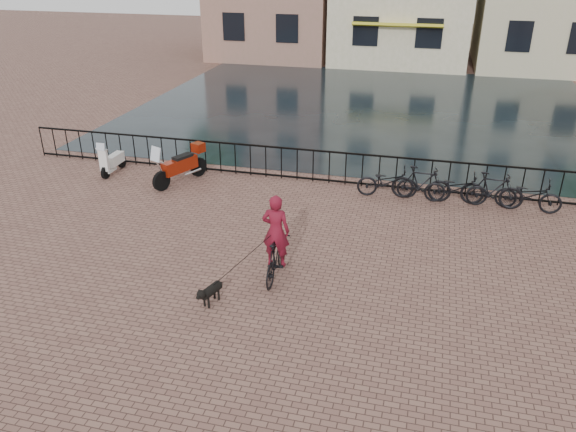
% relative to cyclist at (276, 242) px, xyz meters
% --- Properties ---
extents(ground, '(100.00, 100.00, 0.00)m').
position_rel_cyclist_xyz_m(ground, '(0.10, -2.37, -0.86)').
color(ground, brown).
rests_on(ground, ground).
extents(canal_water, '(20.00, 20.00, 0.00)m').
position_rel_cyclist_xyz_m(canal_water, '(0.10, 14.93, -0.86)').
color(canal_water, black).
rests_on(canal_water, ground).
extents(railing, '(20.00, 0.05, 1.02)m').
position_rel_cyclist_xyz_m(railing, '(0.10, 5.63, -0.36)').
color(railing, black).
rests_on(railing, ground).
extents(cyclist, '(0.72, 1.67, 2.27)m').
position_rel_cyclist_xyz_m(cyclist, '(0.00, 0.00, 0.00)').
color(cyclist, black).
rests_on(cyclist, ground).
extents(dog, '(0.43, 0.75, 0.48)m').
position_rel_cyclist_xyz_m(dog, '(-1.00, -1.28, -0.62)').
color(dog, black).
rests_on(dog, ground).
extents(motorcycle, '(1.22, 1.98, 1.40)m').
position_rel_cyclist_xyz_m(motorcycle, '(-4.26, 4.49, -0.16)').
color(motorcycle, maroon).
rests_on(motorcycle, ground).
extents(scooter, '(0.38, 1.29, 1.20)m').
position_rel_cyclist_xyz_m(scooter, '(-6.68, 4.75, -0.26)').
color(scooter, white).
rests_on(scooter, ground).
extents(parked_bike_0, '(1.77, 0.78, 0.90)m').
position_rel_cyclist_xyz_m(parked_bike_0, '(1.90, 5.03, -0.41)').
color(parked_bike_0, black).
rests_on(parked_bike_0, ground).
extents(parked_bike_1, '(1.68, 0.51, 1.00)m').
position_rel_cyclist_xyz_m(parked_bike_1, '(2.85, 5.03, -0.36)').
color(parked_bike_1, black).
rests_on(parked_bike_1, ground).
extents(parked_bike_2, '(1.75, 0.69, 0.90)m').
position_rel_cyclist_xyz_m(parked_bike_2, '(3.80, 5.03, -0.41)').
color(parked_bike_2, black).
rests_on(parked_bike_2, ground).
extents(parked_bike_3, '(1.70, 0.61, 1.00)m').
position_rel_cyclist_xyz_m(parked_bike_3, '(4.75, 5.03, -0.36)').
color(parked_bike_3, black).
rests_on(parked_bike_3, ground).
extents(parked_bike_4, '(1.77, 0.78, 0.90)m').
position_rel_cyclist_xyz_m(parked_bike_4, '(5.70, 5.03, -0.41)').
color(parked_bike_4, black).
rests_on(parked_bike_4, ground).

